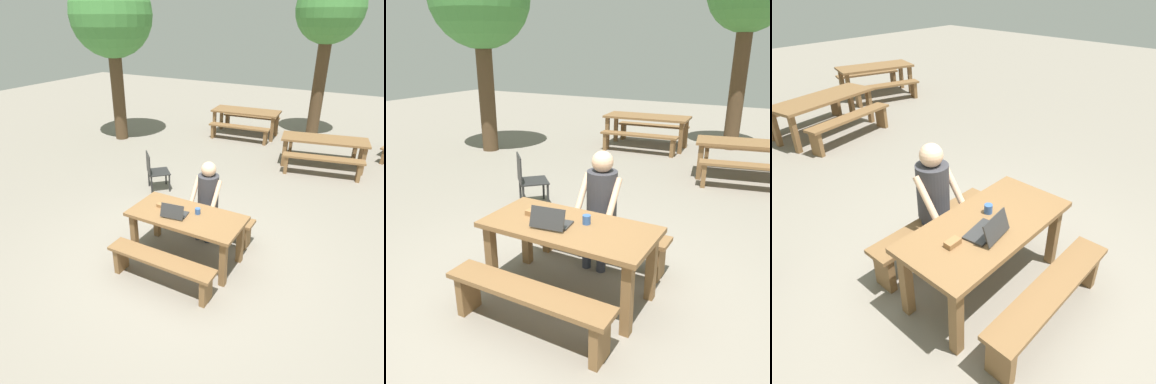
% 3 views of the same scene
% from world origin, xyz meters
% --- Properties ---
extents(ground_plane, '(30.00, 30.00, 0.00)m').
position_xyz_m(ground_plane, '(0.00, 0.00, 0.00)').
color(ground_plane, gray).
extents(picnic_table_front, '(1.69, 0.81, 0.76)m').
position_xyz_m(picnic_table_front, '(0.00, 0.00, 0.64)').
color(picnic_table_front, brown).
rests_on(picnic_table_front, ground).
extents(bench_near, '(1.59, 0.30, 0.45)m').
position_xyz_m(bench_near, '(0.00, -0.72, 0.33)').
color(bench_near, brown).
rests_on(bench_near, ground).
extents(bench_far, '(1.59, 0.30, 0.45)m').
position_xyz_m(bench_far, '(0.00, 0.72, 0.33)').
color(bench_far, brown).
rests_on(bench_far, ground).
extents(laptop, '(0.38, 0.32, 0.22)m').
position_xyz_m(laptop, '(-0.13, -0.11, 0.82)').
color(laptop, '#2D2D2D').
rests_on(laptop, picnic_table_front).
extents(small_pouch, '(0.14, 0.08, 0.05)m').
position_xyz_m(small_pouch, '(-0.44, 0.02, 0.79)').
color(small_pouch, olive).
rests_on(small_pouch, picnic_table_front).
extents(coffee_mug, '(0.08, 0.08, 0.09)m').
position_xyz_m(coffee_mug, '(0.14, 0.10, 0.81)').
color(coffee_mug, '#335693').
rests_on(coffee_mug, picnic_table_front).
extents(person_seated, '(0.45, 0.43, 1.34)m').
position_xyz_m(person_seated, '(0.00, 0.69, 0.79)').
color(person_seated, '#333847').
rests_on(person_seated, ground).
extents(plastic_chair, '(0.62, 0.62, 0.83)m').
position_xyz_m(plastic_chair, '(-1.79, 1.79, 0.44)').
color(plastic_chair, '#262626').
rests_on(plastic_chair, ground).
extents(picnic_table_mid, '(2.10, 1.10, 0.72)m').
position_xyz_m(picnic_table_mid, '(1.08, 4.86, 0.61)').
color(picnic_table_mid, brown).
rests_on(picnic_table_mid, ground).
extents(bench_mid_south, '(1.82, 0.62, 0.47)m').
position_xyz_m(bench_mid_south, '(1.20, 4.21, 0.35)').
color(bench_mid_south, brown).
rests_on(bench_mid_south, ground).
extents(bench_mid_north, '(1.82, 0.62, 0.47)m').
position_xyz_m(bench_mid_north, '(0.95, 5.52, 0.35)').
color(bench_mid_north, brown).
rests_on(bench_mid_north, ground).
extents(picnic_table_distant, '(2.08, 1.00, 0.78)m').
position_xyz_m(picnic_table_distant, '(-1.54, 6.40, 0.67)').
color(picnic_table_distant, brown).
rests_on(picnic_table_distant, ground).
extents(bench_distant_south, '(1.83, 0.44, 0.45)m').
position_xyz_m(bench_distant_south, '(-1.48, 5.74, 0.34)').
color(bench_distant_south, brown).
rests_on(bench_distant_south, ground).
extents(bench_distant_north, '(1.83, 0.44, 0.45)m').
position_xyz_m(bench_distant_north, '(-1.59, 7.06, 0.34)').
color(bench_distant_north, brown).
rests_on(bench_distant_north, ground).
extents(tree_left, '(1.83, 1.83, 4.48)m').
position_xyz_m(tree_left, '(0.34, 7.25, 3.44)').
color(tree_left, '#4C3823').
rests_on(tree_left, ground).
extents(tree_right, '(2.21, 2.21, 4.51)m').
position_xyz_m(tree_right, '(-4.72, 4.29, 3.34)').
color(tree_right, '#4C3823').
rests_on(tree_right, ground).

